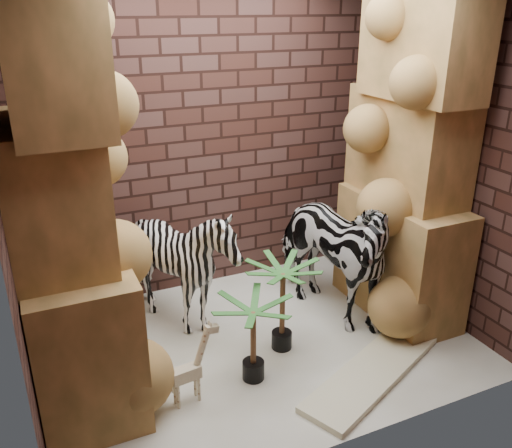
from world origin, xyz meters
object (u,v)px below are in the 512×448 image
zebra_right (327,241)px  palm_front (282,306)px  giraffe_toy (186,366)px  surfboard (377,368)px  zebra_left (184,271)px  palm_back (253,340)px

zebra_right → palm_front: bearing=-166.4°
giraffe_toy → surfboard: size_ratio=0.39×
zebra_left → palm_back: size_ratio=1.76×
zebra_right → palm_front: (-0.58, -0.29, -0.36)m
palm_back → giraffe_toy: bearing=-175.3°
zebra_right → zebra_left: zebra_right is taller
zebra_right → giraffe_toy: zebra_right is taller
giraffe_toy → palm_front: 0.98m
palm_back → zebra_right: bearing=30.0°
palm_front → surfboard: size_ratio=0.50×
zebra_left → palm_back: 0.97m
palm_back → surfboard: size_ratio=0.43×
zebra_left → surfboard: size_ratio=0.75×
palm_back → surfboard: bearing=-19.3°
zebra_right → surfboard: 1.14m
zebra_right → surfboard: (-0.04, -0.88, -0.73)m
palm_front → zebra_right: bearing=26.3°
zebra_right → zebra_left: size_ratio=1.25×
zebra_left → giraffe_toy: (-0.30, -0.97, -0.23)m
palm_back → palm_front: bearing=35.1°
zebra_right → palm_back: size_ratio=2.20×
zebra_left → palm_back: (0.24, -0.92, -0.20)m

